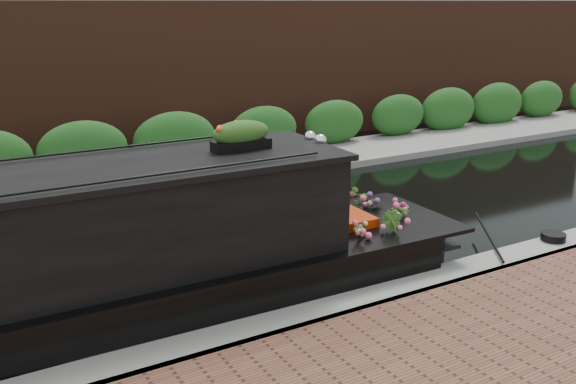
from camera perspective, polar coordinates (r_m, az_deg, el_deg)
ground at (r=10.77m, az=-10.16°, el=-5.34°), size 80.00×80.00×0.00m
near_bank_coping at (r=8.04m, az=-1.63°, el=-13.07°), size 40.00×0.60×0.50m
far_bank_path at (r=14.59m, az=-15.97°, el=0.14°), size 40.00×2.40×0.34m
far_hedge at (r=15.44m, az=-16.83°, el=0.96°), size 40.00×1.10×2.80m
far_brick_wall at (r=17.43m, az=-18.52°, el=2.55°), size 40.00×1.00×8.00m
narrowboat at (r=8.14m, az=-22.11°, el=-7.64°), size 11.58×2.30×2.70m
rope_fender at (r=10.89m, az=11.96°, el=-4.23°), size 0.34×0.41×0.34m
coiled_mooring_rope at (r=11.27m, az=22.52°, el=-3.70°), size 0.39×0.39×0.12m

